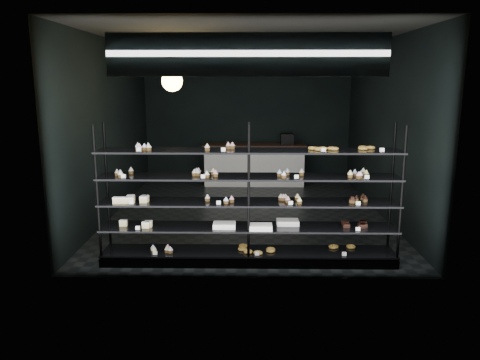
{
  "coord_description": "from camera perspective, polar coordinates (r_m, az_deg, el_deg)",
  "views": [
    {
      "loc": [
        0.0,
        -8.54,
        2.45
      ],
      "look_at": [
        -0.1,
        -1.9,
        1.04
      ],
      "focal_mm": 35.0,
      "sensor_mm": 36.0,
      "label": 1
    }
  ],
  "objects": [
    {
      "name": "room",
      "position": [
        8.59,
        0.9,
        6.3
      ],
      "size": [
        5.01,
        6.01,
        3.2
      ],
      "color": "black",
      "rests_on": "ground"
    },
    {
      "name": "display_shelf",
      "position": [
        6.36,
        0.81,
        -4.66
      ],
      "size": [
        4.0,
        0.5,
        1.91
      ],
      "color": "black",
      "rests_on": "room"
    },
    {
      "name": "service_counter",
      "position": [
        11.21,
        1.79,
        1.98
      ],
      "size": [
        2.43,
        0.65,
        1.23
      ],
      "color": "silver",
      "rests_on": "room"
    },
    {
      "name": "pendant_lamp",
      "position": [
        7.52,
        -8.28,
        11.87
      ],
      "size": [
        0.32,
        0.32,
        0.89
      ],
      "color": "black",
      "rests_on": "room"
    },
    {
      "name": "signage",
      "position": [
        5.62,
        0.93,
        15.03
      ],
      "size": [
        3.3,
        0.05,
        0.5
      ],
      "color": "#0B1038",
      "rests_on": "room"
    }
  ]
}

